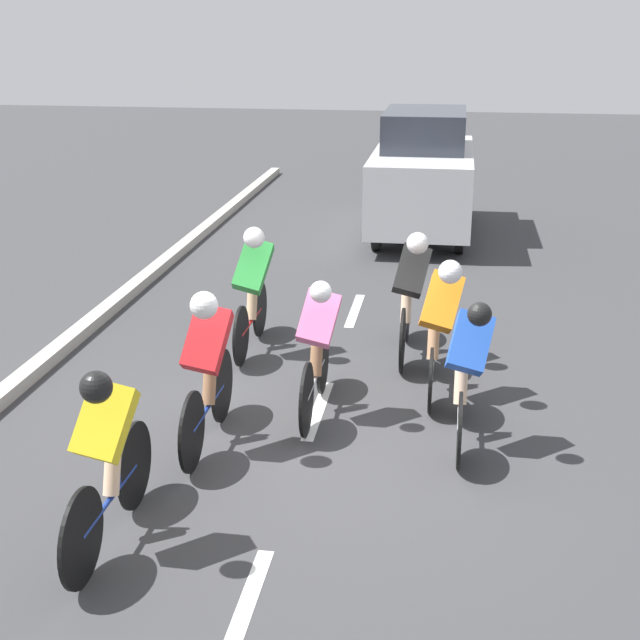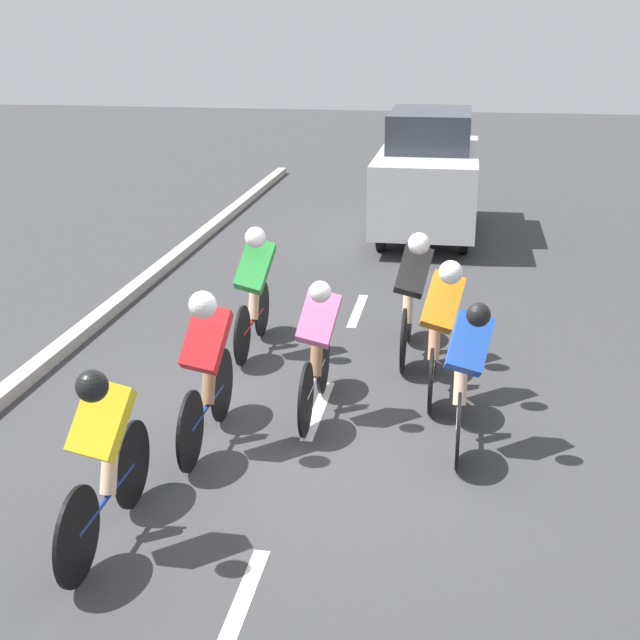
{
  "view_description": "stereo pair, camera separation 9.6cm",
  "coord_description": "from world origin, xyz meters",
  "px_view_note": "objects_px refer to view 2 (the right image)",
  "views": [
    {
      "loc": [
        -1.24,
        7.62,
        3.72
      ],
      "look_at": [
        -0.02,
        -0.38,
        0.95
      ],
      "focal_mm": 50.0,
      "sensor_mm": 36.0,
      "label": 1
    },
    {
      "loc": [
        -1.33,
        7.61,
        3.72
      ],
      "look_at": [
        -0.02,
        -0.38,
        0.95
      ],
      "focal_mm": 50.0,
      "sensor_mm": 36.0,
      "label": 2
    }
  ],
  "objects_px": {
    "cyclist_orange": "(440,321)",
    "support_car": "(428,174)",
    "cyclist_pink": "(317,344)",
    "cyclist_red": "(206,363)",
    "cyclist_black": "(411,291)",
    "cyclist_yellow": "(103,451)",
    "cyclist_green": "(254,284)",
    "cyclist_blue": "(466,369)"
  },
  "relations": [
    {
      "from": "cyclist_pink",
      "to": "cyclist_red",
      "type": "xyz_separation_m",
      "value": [
        0.85,
        0.84,
        0.08
      ]
    },
    {
      "from": "cyclist_orange",
      "to": "support_car",
      "type": "xyz_separation_m",
      "value": [
        0.48,
        -7.22,
        0.28
      ]
    },
    {
      "from": "cyclist_red",
      "to": "support_car",
      "type": "xyz_separation_m",
      "value": [
        -1.51,
        -8.74,
        0.26
      ]
    },
    {
      "from": "cyclist_red",
      "to": "cyclist_blue",
      "type": "bearing_deg",
      "value": -169.81
    },
    {
      "from": "cyclist_pink",
      "to": "cyclist_blue",
      "type": "relative_size",
      "value": 1.04
    },
    {
      "from": "cyclist_green",
      "to": "cyclist_red",
      "type": "height_order",
      "value": "cyclist_red"
    },
    {
      "from": "cyclist_black",
      "to": "cyclist_red",
      "type": "bearing_deg",
      "value": 56.97
    },
    {
      "from": "cyclist_green",
      "to": "support_car",
      "type": "distance_m",
      "value": 6.52
    },
    {
      "from": "cyclist_yellow",
      "to": "cyclist_red",
      "type": "relative_size",
      "value": 1.01
    },
    {
      "from": "cyclist_blue",
      "to": "cyclist_orange",
      "type": "relative_size",
      "value": 1.0
    },
    {
      "from": "cyclist_yellow",
      "to": "cyclist_red",
      "type": "distance_m",
      "value": 1.69
    },
    {
      "from": "cyclist_orange",
      "to": "cyclist_red",
      "type": "bearing_deg",
      "value": 37.26
    },
    {
      "from": "cyclist_yellow",
      "to": "cyclist_orange",
      "type": "relative_size",
      "value": 1.06
    },
    {
      "from": "cyclist_yellow",
      "to": "cyclist_black",
      "type": "distance_m",
      "value": 4.61
    },
    {
      "from": "cyclist_blue",
      "to": "cyclist_orange",
      "type": "xyz_separation_m",
      "value": [
        0.27,
        -1.11,
        0.05
      ]
    },
    {
      "from": "support_car",
      "to": "cyclist_yellow",
      "type": "bearing_deg",
      "value": 80.23
    },
    {
      "from": "cyclist_green",
      "to": "cyclist_orange",
      "type": "bearing_deg",
      "value": 156.8
    },
    {
      "from": "cyclist_black",
      "to": "support_car",
      "type": "bearing_deg",
      "value": -88.85
    },
    {
      "from": "cyclist_yellow",
      "to": "cyclist_orange",
      "type": "distance_m",
      "value": 3.91
    },
    {
      "from": "cyclist_blue",
      "to": "support_car",
      "type": "distance_m",
      "value": 8.37
    },
    {
      "from": "cyclist_pink",
      "to": "cyclist_black",
      "type": "distance_m",
      "value": 1.86
    },
    {
      "from": "cyclist_green",
      "to": "cyclist_orange",
      "type": "xyz_separation_m",
      "value": [
        -2.14,
        0.92,
        -0.02
      ]
    },
    {
      "from": "support_car",
      "to": "cyclist_pink",
      "type": "bearing_deg",
      "value": 85.21
    },
    {
      "from": "cyclist_green",
      "to": "cyclist_black",
      "type": "bearing_deg",
      "value": -177.13
    },
    {
      "from": "cyclist_red",
      "to": "cyclist_pink",
      "type": "bearing_deg",
      "value": -135.54
    },
    {
      "from": "cyclist_pink",
      "to": "support_car",
      "type": "distance_m",
      "value": 7.94
    },
    {
      "from": "cyclist_black",
      "to": "cyclist_blue",
      "type": "bearing_deg",
      "value": 106.44
    },
    {
      "from": "cyclist_orange",
      "to": "cyclist_green",
      "type": "bearing_deg",
      "value": -23.2
    },
    {
      "from": "cyclist_red",
      "to": "cyclist_orange",
      "type": "xyz_separation_m",
      "value": [
        -1.99,
        -1.52,
        -0.02
      ]
    },
    {
      "from": "cyclist_green",
      "to": "cyclist_blue",
      "type": "bearing_deg",
      "value": 139.94
    },
    {
      "from": "cyclist_yellow",
      "to": "cyclist_blue",
      "type": "distance_m",
      "value": 3.28
    },
    {
      "from": "cyclist_blue",
      "to": "support_car",
      "type": "bearing_deg",
      "value": -84.86
    },
    {
      "from": "cyclist_orange",
      "to": "support_car",
      "type": "bearing_deg",
      "value": -86.21
    },
    {
      "from": "cyclist_yellow",
      "to": "cyclist_red",
      "type": "xyz_separation_m",
      "value": [
        -0.28,
        -1.67,
        0.04
      ]
    },
    {
      "from": "cyclist_pink",
      "to": "support_car",
      "type": "xyz_separation_m",
      "value": [
        -0.66,
        -7.9,
        0.34
      ]
    },
    {
      "from": "cyclist_blue",
      "to": "cyclist_orange",
      "type": "bearing_deg",
      "value": -76.28
    },
    {
      "from": "cyclist_blue",
      "to": "support_car",
      "type": "relative_size",
      "value": 0.4
    },
    {
      "from": "cyclist_green",
      "to": "cyclist_blue",
      "type": "height_order",
      "value": "cyclist_green"
    },
    {
      "from": "cyclist_pink",
      "to": "cyclist_black",
      "type": "xyz_separation_m",
      "value": [
        -0.79,
        -1.69,
        0.06
      ]
    },
    {
      "from": "cyclist_yellow",
      "to": "cyclist_green",
      "type": "bearing_deg",
      "value": -91.86
    },
    {
      "from": "cyclist_yellow",
      "to": "cyclist_blue",
      "type": "relative_size",
      "value": 1.06
    },
    {
      "from": "cyclist_pink",
      "to": "cyclist_black",
      "type": "bearing_deg",
      "value": -115.04
    }
  ]
}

